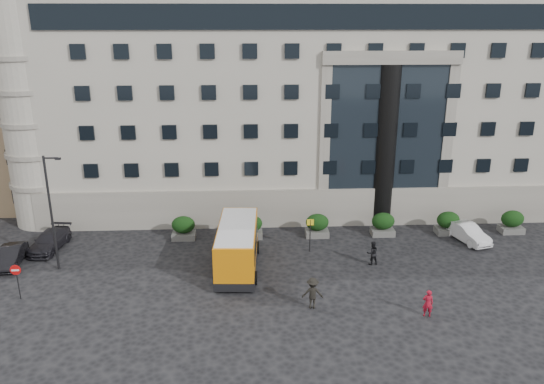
# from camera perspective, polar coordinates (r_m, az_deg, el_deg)

# --- Properties ---
(ground) EXTENTS (120.00, 120.00, 0.00)m
(ground) POSITION_cam_1_polar(r_m,az_deg,el_deg) (34.62, -4.16, -10.05)
(ground) COLOR black
(ground) RESTS_ON ground
(civic_building) EXTENTS (44.00, 24.00, 18.00)m
(civic_building) POSITION_cam_1_polar(r_m,az_deg,el_deg) (53.18, 2.68, 10.35)
(civic_building) COLOR #A7A394
(civic_building) RESTS_ON ground
(entrance_column) EXTENTS (1.80, 1.80, 13.00)m
(entrance_column) POSITION_cam_1_polar(r_m,az_deg,el_deg) (43.34, 12.04, 4.72)
(entrance_column) COLOR black
(entrance_column) RESTS_ON ground
(apartment_far) EXTENTS (13.00, 13.00, 22.00)m
(apartment_far) POSITION_cam_1_polar(r_m,az_deg,el_deg) (74.12, -25.62, 12.47)
(apartment_far) COLOR #786246
(apartment_far) RESTS_ON ground
(hedge_a) EXTENTS (1.80, 1.26, 1.84)m
(hedge_a) POSITION_cam_1_polar(r_m,az_deg,el_deg) (41.57, -9.51, -3.80)
(hedge_a) COLOR #555452
(hedge_a) RESTS_ON ground
(hedge_b) EXTENTS (1.80, 1.26, 1.84)m
(hedge_b) POSITION_cam_1_polar(r_m,az_deg,el_deg) (41.27, -2.31, -3.71)
(hedge_b) COLOR #555452
(hedge_b) RESTS_ON ground
(hedge_c) EXTENTS (1.80, 1.26, 1.84)m
(hedge_c) POSITION_cam_1_polar(r_m,az_deg,el_deg) (41.62, 4.89, -3.57)
(hedge_c) COLOR #555452
(hedge_c) RESTS_ON ground
(hedge_d) EXTENTS (1.80, 1.26, 1.84)m
(hedge_d) POSITION_cam_1_polar(r_m,az_deg,el_deg) (42.61, 11.85, -3.38)
(hedge_d) COLOR #555452
(hedge_d) RESTS_ON ground
(hedge_e) EXTENTS (1.80, 1.26, 1.84)m
(hedge_e) POSITION_cam_1_polar(r_m,az_deg,el_deg) (44.19, 18.40, -3.15)
(hedge_e) COLOR #555452
(hedge_e) RESTS_ON ground
(hedge_f) EXTENTS (1.80, 1.26, 1.84)m
(hedge_f) POSITION_cam_1_polar(r_m,az_deg,el_deg) (46.31, 24.42, -2.91)
(hedge_f) COLOR #555452
(hedge_f) RESTS_ON ground
(street_lamp) EXTENTS (1.16, 0.18, 8.00)m
(street_lamp) POSITION_cam_1_polar(r_m,az_deg,el_deg) (37.83, -22.62, -1.72)
(street_lamp) COLOR #262628
(street_lamp) RESTS_ON ground
(bus_stop_sign) EXTENTS (0.50, 0.08, 2.52)m
(bus_stop_sign) POSITION_cam_1_polar(r_m,az_deg,el_deg) (38.64, 4.13, -4.06)
(bus_stop_sign) COLOR #262628
(bus_stop_sign) RESTS_ON ground
(no_entry_sign) EXTENTS (0.64, 0.16, 2.32)m
(no_entry_sign) POSITION_cam_1_polar(r_m,az_deg,el_deg) (35.77, -25.79, -8.05)
(no_entry_sign) COLOR #262628
(no_entry_sign) RESTS_ON ground
(minibus) EXTENTS (3.09, 7.53, 3.09)m
(minibus) POSITION_cam_1_polar(r_m,az_deg,el_deg) (36.19, -3.75, -5.71)
(minibus) COLOR orange
(minibus) RESTS_ON ground
(red_truck) EXTENTS (2.34, 4.91, 2.64)m
(red_truck) POSITION_cam_1_polar(r_m,az_deg,el_deg) (54.33, -22.57, 0.83)
(red_truck) COLOR #99200B
(red_truck) RESTS_ON ground
(parked_car_b) EXTENTS (1.82, 4.05, 1.29)m
(parked_car_b) POSITION_cam_1_polar(r_m,az_deg,el_deg) (41.21, -26.27, -6.20)
(parked_car_b) COLOR black
(parked_car_b) RESTS_ON ground
(parked_car_c) EXTENTS (2.36, 4.69, 1.31)m
(parked_car_c) POSITION_cam_1_polar(r_m,az_deg,el_deg) (42.67, -22.81, -4.86)
(parked_car_c) COLOR black
(parked_car_c) RESTS_ON ground
(parked_car_d) EXTENTS (2.57, 4.94, 1.33)m
(parked_car_d) POSITION_cam_1_polar(r_m,az_deg,el_deg) (51.81, -22.96, -0.84)
(parked_car_d) COLOR black
(parked_car_d) RESTS_ON ground
(white_taxi) EXTENTS (2.60, 4.37, 1.36)m
(white_taxi) POSITION_cam_1_polar(r_m,az_deg,el_deg) (43.39, 20.26, -4.12)
(white_taxi) COLOR silver
(white_taxi) RESTS_ON ground
(pedestrian_a) EXTENTS (0.67, 0.50, 1.67)m
(pedestrian_a) POSITION_cam_1_polar(r_m,az_deg,el_deg) (32.29, 16.41, -11.40)
(pedestrian_a) COLOR maroon
(pedestrian_a) RESTS_ON ground
(pedestrian_b) EXTENTS (0.92, 0.77, 1.70)m
(pedestrian_b) POSITION_cam_1_polar(r_m,az_deg,el_deg) (37.62, 10.74, -6.47)
(pedestrian_b) COLOR black
(pedestrian_b) RESTS_ON ground
(pedestrian_c) EXTENTS (1.31, 0.82, 1.94)m
(pedestrian_c) POSITION_cam_1_polar(r_m,az_deg,el_deg) (31.84, 4.39, -10.79)
(pedestrian_c) COLOR black
(pedestrian_c) RESTS_ON ground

